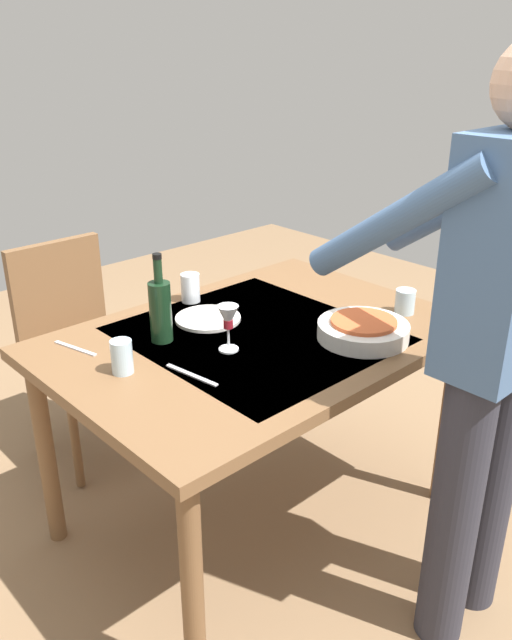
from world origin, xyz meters
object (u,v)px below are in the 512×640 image
chair_near (74,337)px  dinner_plate_near (208,318)px  dining_table (256,355)px  water_cup_far_left (190,288)px  serving_bowl_pasta (363,329)px  water_cup_near_right (122,357)px  water_cup_near_left (405,302)px  wine_bottle (160,309)px  person_server (493,334)px  wine_glass_left (228,320)px

chair_near → dinner_plate_near: chair_near is taller
dining_table → water_cup_far_left: size_ratio=12.57×
serving_bowl_pasta → dinner_plate_near: bearing=-59.4°
water_cup_near_right → dinner_plate_near: (-0.43, -0.13, -0.05)m
water_cup_near_left → dinner_plate_near: (0.56, -0.43, -0.04)m
serving_bowl_pasta → dining_table: bearing=-49.3°
dining_table → serving_bowl_pasta: bearing=130.7°
wine_bottle → water_cup_near_right: 0.25m
person_server → water_cup_near_right: (0.63, -0.81, -0.15)m
wine_glass_left → wine_bottle: bearing=-61.1°
chair_near → dinner_plate_near: 0.73m
person_server → wine_glass_left: size_ratio=11.19×
wine_glass_left → serving_bowl_pasta: bearing=148.0°
wine_bottle → water_cup_far_left: 0.35m
person_server → wine_glass_left: bearing=-66.8°
wine_bottle → wine_glass_left: wine_bottle is taller
person_server → water_cup_near_right: person_server is taller
dining_table → water_cup_near_left: 0.58m
water_cup_near_right → dinner_plate_near: 0.45m
water_cup_far_left → chair_near: bearing=-62.1°
water_cup_near_left → water_cup_near_right: size_ratio=0.85×
person_server → water_cup_near_left: size_ratio=19.15×
dining_table → dinner_plate_near: bearing=-77.2°
chair_near → wine_glass_left: (-0.09, 0.89, 0.34)m
water_cup_near_left → dining_table: bearing=-24.4°
water_cup_near_left → wine_bottle: bearing=-27.6°
person_server → water_cup_far_left: size_ratio=15.71×
water_cup_far_left → dinner_plate_near: water_cup_far_left is taller
wine_glass_left → dinner_plate_near: size_ratio=0.66×
water_cup_near_left → dinner_plate_near: size_ratio=0.38×
water_cup_far_left → dinner_plate_near: bearing=70.3°
water_cup_near_right → serving_bowl_pasta: (-0.70, 0.34, -0.02)m
water_cup_near_right → water_cup_far_left: (-0.49, -0.31, 0.00)m
dining_table → chair_near: bearing=-74.8°
wine_glass_left → water_cup_near_right: 0.35m
chair_near → water_cup_far_left: 0.61m
dining_table → chair_near: (0.23, -0.86, -0.15)m
dinner_plate_near → dining_table: bearing=102.8°
water_cup_near_left → chair_near: bearing=-55.7°
wine_glass_left → water_cup_near_left: bearing=163.1°
person_server → wine_bottle: person_server is taller
chair_near → person_server: 1.71m
chair_near → water_cup_near_right: 0.88m
wine_glass_left → dinner_plate_near: (-0.10, -0.23, -0.10)m
person_server → water_cup_near_right: size_ratio=16.36×
person_server → serving_bowl_pasta: bearing=-99.0°
chair_near → person_server: bearing=103.7°
wine_bottle → water_cup_near_left: bearing=152.4°
dining_table → serving_bowl_pasta: 0.37m
wine_glass_left → dining_table: bearing=-168.1°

